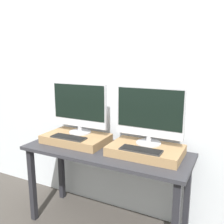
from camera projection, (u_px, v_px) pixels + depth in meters
The scene contains 8 objects.
wall_back at pixel (123, 84), 2.37m from camera, with size 8.00×0.04×2.60m.
workbench at pixel (106, 161), 2.21m from camera, with size 1.48×0.56×0.76m.
wooden_riser_left at pixel (76, 138), 2.37m from camera, with size 0.60×0.37×0.08m.
monitor_left at pixel (79, 107), 2.37m from camera, with size 0.58×0.21×0.48m.
keyboard_left at pixel (69, 137), 2.26m from camera, with size 0.33×0.12×0.01m.
wooden_riser_right at pixel (146, 150), 2.07m from camera, with size 0.60×0.37×0.08m.
monitor_right at pixel (149, 115), 2.06m from camera, with size 0.58×0.21×0.48m.
keyboard_right at pixel (141, 150), 1.96m from camera, with size 0.33×0.12×0.01m.
Camera 1 is at (0.98, -1.54, 1.55)m, focal length 40.00 mm.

